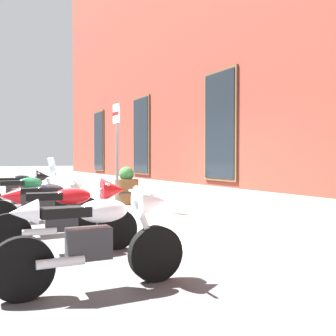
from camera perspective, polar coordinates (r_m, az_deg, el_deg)
name	(u,v)px	position (r m, az deg, el deg)	size (l,w,h in m)	color
ground_plane	(110,227)	(7.78, -8.50, -8.59)	(140.00, 140.00, 0.00)	#4C4C4F
sidewalk	(170,219)	(8.31, 0.25, -7.52)	(31.92, 2.66, 0.12)	gray
brick_pub_facade	(330,18)	(12.04, 22.69, 19.66)	(25.92, 7.29, 10.30)	maroon
motorcycle_black_sport	(20,189)	(10.58, -20.82, -2.92)	(0.62, 2.00, 1.05)	black
motorcycle_green_touring	(20,195)	(8.84, -20.89, -3.73)	(0.64, 2.01, 1.37)	black
motorcycle_black_naked	(45,207)	(7.27, -17.59, -5.50)	(0.62, 2.09, 0.96)	black
motorcycle_red_sport	(71,213)	(5.73, -13.98, -6.36)	(0.62, 2.08, 1.06)	black
motorcycle_white_sport	(101,234)	(4.09, -9.77, -9.44)	(0.62, 1.99, 1.06)	black
parking_sign	(117,142)	(9.04, -7.51, 3.86)	(0.36, 0.07, 2.51)	#4C4C51
barrel_planter	(127,189)	(10.56, -6.10, -3.02)	(0.68, 0.68, 1.01)	brown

